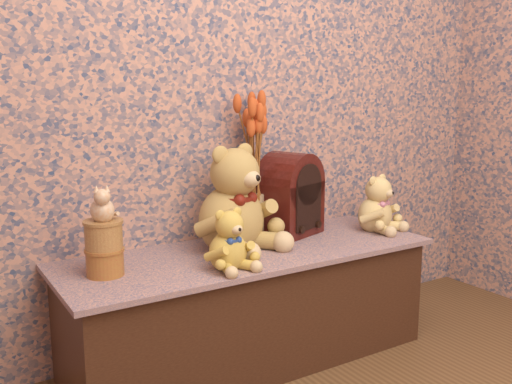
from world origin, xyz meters
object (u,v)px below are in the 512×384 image
at_px(teddy_small, 376,201).
at_px(biscuit_tin_lower, 105,262).
at_px(teddy_medium, 228,236).
at_px(ceramic_vase, 250,217).
at_px(cathedral_radio, 290,193).
at_px(cat_figurine, 102,202).
at_px(teddy_large, 231,193).

bearing_deg(teddy_small, biscuit_tin_lower, 160.80).
distance_m(teddy_medium, ceramic_vase, 0.39).
relative_size(teddy_small, biscuit_tin_lower, 2.12).
bearing_deg(biscuit_tin_lower, cathedral_radio, 8.14).
height_order(teddy_medium, cat_figurine, cat_figurine).
relative_size(teddy_medium, ceramic_vase, 1.22).
xyz_separation_m(teddy_small, ceramic_vase, (-0.55, 0.16, -0.04)).
xyz_separation_m(teddy_medium, cathedral_radio, (0.46, 0.27, 0.06)).
bearing_deg(teddy_medium, biscuit_tin_lower, 152.44).
bearing_deg(cathedral_radio, teddy_small, -40.73).
bearing_deg(ceramic_vase, teddy_small, -15.81).
relative_size(cathedral_radio, ceramic_vase, 1.89).
distance_m(teddy_small, cat_figurine, 1.22).
height_order(teddy_medium, ceramic_vase, teddy_medium).
bearing_deg(cat_figurine, ceramic_vase, 25.87).
height_order(teddy_small, biscuit_tin_lower, teddy_small).
bearing_deg(biscuit_tin_lower, teddy_large, 6.69).
height_order(teddy_large, biscuit_tin_lower, teddy_large).
distance_m(teddy_large, ceramic_vase, 0.19).
bearing_deg(cathedral_radio, cat_figurine, 169.58).
bearing_deg(ceramic_vase, cathedral_radio, -3.07).
bearing_deg(cat_figurine, teddy_large, 21.19).
height_order(teddy_large, teddy_small, teddy_large).
bearing_deg(cathedral_radio, teddy_large, 171.90).
bearing_deg(teddy_large, teddy_medium, -140.21).
bearing_deg(biscuit_tin_lower, teddy_small, -1.18).
xyz_separation_m(teddy_medium, teddy_small, (0.82, 0.13, 0.02)).
xyz_separation_m(teddy_large, biscuit_tin_lower, (-0.53, -0.06, -0.18)).
distance_m(teddy_large, teddy_small, 0.70).
distance_m(teddy_small, biscuit_tin_lower, 1.21).
height_order(teddy_medium, biscuit_tin_lower, teddy_medium).
distance_m(teddy_medium, cat_figurine, 0.44).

